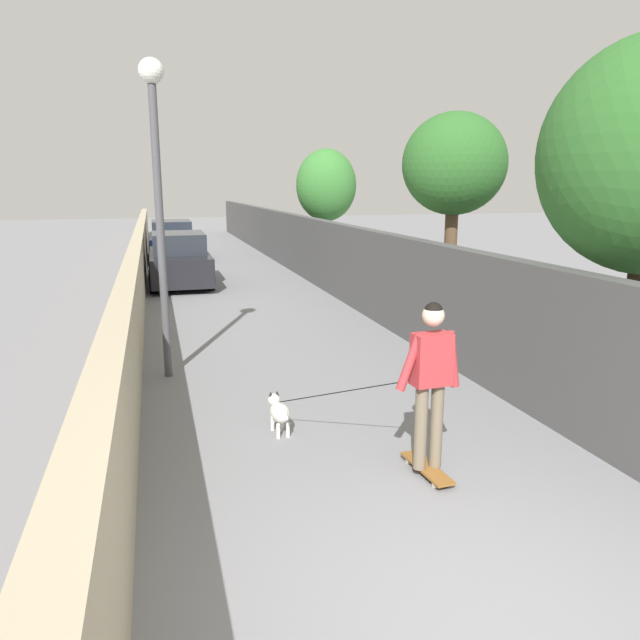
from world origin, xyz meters
name	(u,v)px	position (x,y,z in m)	size (l,w,h in m)	color
ground_plane	(234,289)	(14.00, 0.00, 0.00)	(80.00, 80.00, 0.00)	gray
wall_left	(137,277)	(12.00, 2.58, 0.75)	(48.00, 0.30, 1.50)	tan
fence_right	(340,261)	(12.00, -2.58, 0.97)	(48.00, 0.30, 1.94)	#4C4C4C
tree_right_near	(454,166)	(7.50, -3.40, 3.26)	(1.95, 1.95, 4.25)	brown
tree_right_far	(326,186)	(19.00, -4.20, 2.89)	(2.25, 2.25, 4.24)	brown
lamp_post	(157,168)	(6.25, 2.03, 3.16)	(0.36, 0.36, 4.66)	#4C4C51
skateboard	(427,468)	(2.18, -0.45, 0.07)	(0.81, 0.26, 0.08)	brown
person_skateboarder	(431,372)	(2.18, -0.45, 1.10)	(0.25, 0.71, 1.73)	#726651
dog	(280,411)	(3.63, 0.79, 0.27)	(1.77, 1.38, 1.06)	white
car_near	(179,260)	(15.33, 1.43, 0.71)	(4.13, 1.80, 1.54)	black
car_far	(172,241)	(21.81, 1.43, 0.72)	(4.38, 1.80, 1.54)	navy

